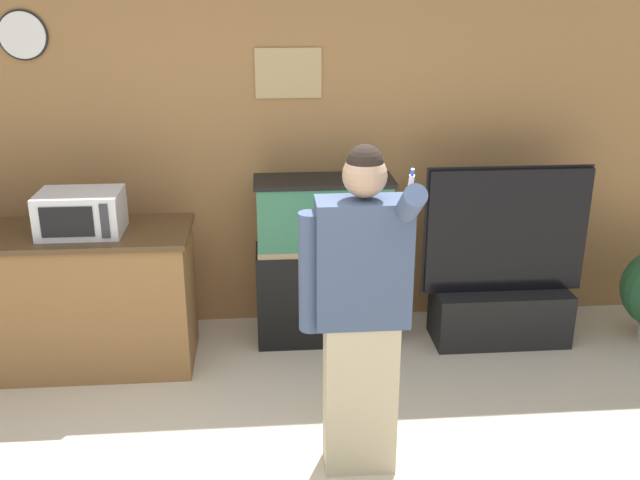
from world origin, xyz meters
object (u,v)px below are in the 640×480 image
Objects in this scene: microwave at (81,213)px; aquarium_on_stand at (324,261)px; counter_island at (61,299)px; person_standing at (360,311)px; tv_on_stand at (501,292)px.

aquarium_on_stand is at bearing 10.16° from microwave.
counter_island is 3.43× the size of microwave.
person_standing reaches higher than aquarium_on_stand.
tv_on_stand is 1.85m from person_standing.
tv_on_stand reaches higher than microwave.
aquarium_on_stand is at bearing 92.15° from person_standing.
microwave is 1.63m from aquarium_on_stand.
aquarium_on_stand reaches higher than counter_island.
counter_island is 1.00× the size of person_standing.
aquarium_on_stand is (1.53, 0.27, -0.48)m from microwave.
tv_on_stand is (2.98, 0.10, -0.10)m from counter_island.
tv_on_stand is at bearing 48.13° from person_standing.
microwave is 2.86m from tv_on_stand.
tv_on_stand reaches higher than aquarium_on_stand.
aquarium_on_stand is at bearing 174.12° from tv_on_stand.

